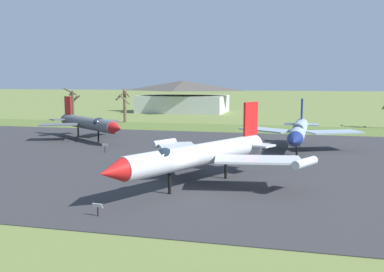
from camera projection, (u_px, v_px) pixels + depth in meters
name	position (u px, v px, depth m)	size (l,w,h in m)	color
ground_plane	(180.00, 193.00, 31.14)	(600.00, 600.00, 0.00)	olive
asphalt_apron	(215.00, 159.00, 44.19)	(86.25, 45.18, 0.05)	#333335
grass_verge_strip	(247.00, 129.00, 71.72)	(146.25, 12.00, 0.06)	#586D30
jet_fighter_front_left	(199.00, 154.00, 32.77)	(14.38, 15.96, 6.21)	silver
info_placard_front_left	(98.00, 208.00, 25.64)	(0.65, 0.25, 0.84)	black
jet_fighter_front_right	(89.00, 123.00, 57.71)	(14.68, 12.30, 5.73)	#565B60
info_placard_front_right	(105.00, 147.00, 48.06)	(0.64, 0.36, 1.04)	black
jet_fighter_rear_left	(299.00, 131.00, 48.50)	(14.31, 17.50, 5.73)	#8EA3B2
info_placard_rear_left	(294.00, 159.00, 41.42)	(0.52, 0.32, 0.95)	black
bare_tree_far_left	(73.00, 103.00, 85.34)	(2.95, 3.05, 6.56)	#42382D
bare_tree_left_of_center	(125.00, 104.00, 81.93)	(3.18, 3.20, 6.52)	brown
visitor_building	(183.00, 97.00, 107.67)	(22.42, 14.16, 7.90)	beige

